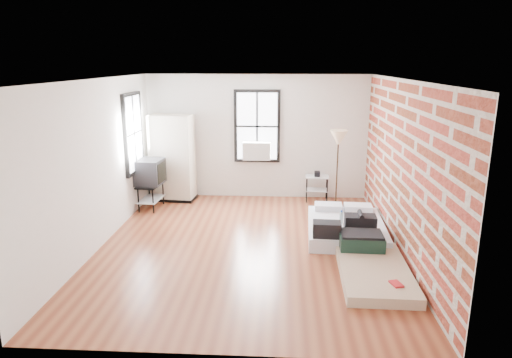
# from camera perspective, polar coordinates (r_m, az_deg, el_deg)

# --- Properties ---
(ground) EXTENTS (6.00, 6.00, 0.00)m
(ground) POSITION_cam_1_polar(r_m,az_deg,el_deg) (7.90, -1.08, -8.38)
(ground) COLOR brown
(ground) RESTS_ON ground
(room_shell) EXTENTS (5.02, 6.02, 2.80)m
(room_shell) POSITION_cam_1_polar(r_m,az_deg,el_deg) (7.74, 0.78, 4.57)
(room_shell) COLOR silver
(room_shell) RESTS_ON ground
(mattress_main) EXTENTS (1.43, 1.89, 0.59)m
(mattress_main) POSITION_cam_1_polar(r_m,az_deg,el_deg) (8.47, 11.15, -5.90)
(mattress_main) COLOR silver
(mattress_main) RESTS_ON ground
(mattress_bare) EXTENTS (1.04, 1.91, 0.41)m
(mattress_bare) POSITION_cam_1_polar(r_m,az_deg,el_deg) (7.19, 14.16, -10.19)
(mattress_bare) COLOR #C0AB8A
(mattress_bare) RESTS_ON ground
(wardrobe) EXTENTS (1.03, 0.66, 1.93)m
(wardrobe) POSITION_cam_1_polar(r_m,az_deg,el_deg) (10.42, -10.40, 2.59)
(wardrobe) COLOR black
(wardrobe) RESTS_ON ground
(side_table) EXTENTS (0.53, 0.43, 0.68)m
(side_table) POSITION_cam_1_polar(r_m,az_deg,el_deg) (10.34, 7.63, -0.26)
(side_table) COLOR black
(side_table) RESTS_ON ground
(floor_lamp) EXTENTS (0.36, 0.36, 1.69)m
(floor_lamp) POSITION_cam_1_polar(r_m,az_deg,el_deg) (9.69, 10.26, 4.60)
(floor_lamp) COLOR black
(floor_lamp) RESTS_ON ground
(tv_stand) EXTENTS (0.58, 0.79, 1.07)m
(tv_stand) POSITION_cam_1_polar(r_m,az_deg,el_deg) (9.89, -13.11, 0.68)
(tv_stand) COLOR black
(tv_stand) RESTS_ON ground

